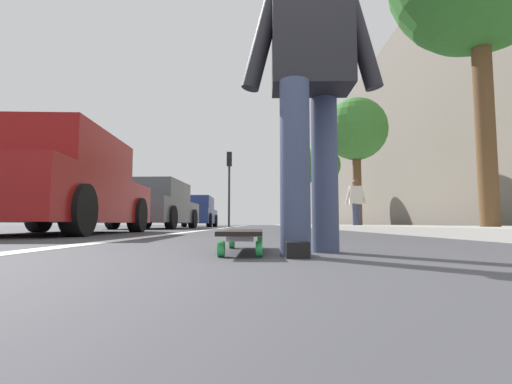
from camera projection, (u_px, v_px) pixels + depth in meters
The scene contains 13 objects.
ground_plane at pixel (261, 229), 10.87m from camera, with size 80.00×80.00×0.00m, color #38383D.
lane_stripe_white at pixel (236, 227), 20.85m from camera, with size 52.00×0.16×0.01m, color silver.
sidewalk_curb at pixel (329, 226), 18.82m from camera, with size 52.00×3.20×0.11m, color #9E9B93.
building_facade at pixel (366, 156), 23.15m from camera, with size 40.00×1.20×8.59m, color #6A6257.
skateboard at pixel (244, 234), 2.00m from camera, with size 0.84×0.21×0.11m.
skater_person at pixel (311, 68), 1.92m from camera, with size 0.46×0.72×1.64m.
parked_car_near at pixel (55, 186), 5.59m from camera, with size 4.08×2.11×1.47m.
parked_car_mid at pixel (157, 206), 12.06m from camera, with size 4.61×2.04×1.49m.
parked_car_far at pixel (196, 213), 18.59m from camera, with size 4.31×1.90×1.48m.
traffic_light at pixel (229, 175), 21.24m from camera, with size 0.33×0.28×4.19m.
street_tree_mid at pixel (356, 130), 12.12m from camera, with size 2.00×2.00×4.18m.
street_tree_far at pixel (320, 166), 19.11m from camera, with size 2.01×2.01×4.12m.
pedestrian_distant at pixel (356, 201), 11.38m from camera, with size 0.42×0.65×1.49m.
Camera 1 is at (-0.93, 0.06, 0.15)m, focal length 26.55 mm.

